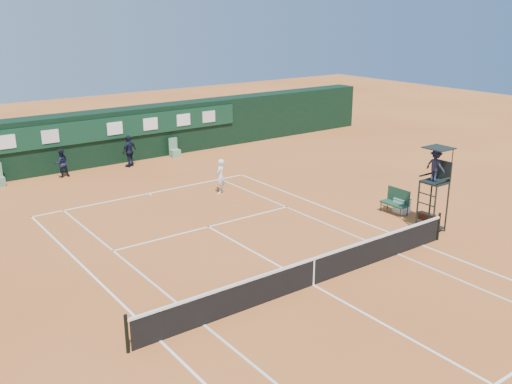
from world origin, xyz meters
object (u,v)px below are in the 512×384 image
player (220,176)px  umpire_chair (436,172)px  tennis_net (314,271)px  cooler (402,205)px  player_bench (396,200)px

player → umpire_chair: bearing=79.2°
tennis_net → umpire_chair: 7.27m
player → cooler: bearing=89.9°
tennis_net → cooler: tennis_net is taller
tennis_net → player: bearing=73.8°
cooler → tennis_net: bearing=-159.5°
umpire_chair → player: umpire_chair is taller
player_bench → cooler: 0.40m
player_bench → player: size_ratio=0.71×
tennis_net → cooler: (7.75, 2.89, -0.18)m
player_bench → cooler: size_ratio=1.86×
umpire_chair → player: (-4.09, 9.13, -1.62)m
player_bench → player: 8.31m
umpire_chair → player_bench: 2.93m
cooler → player: (-4.88, 7.02, 0.52)m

